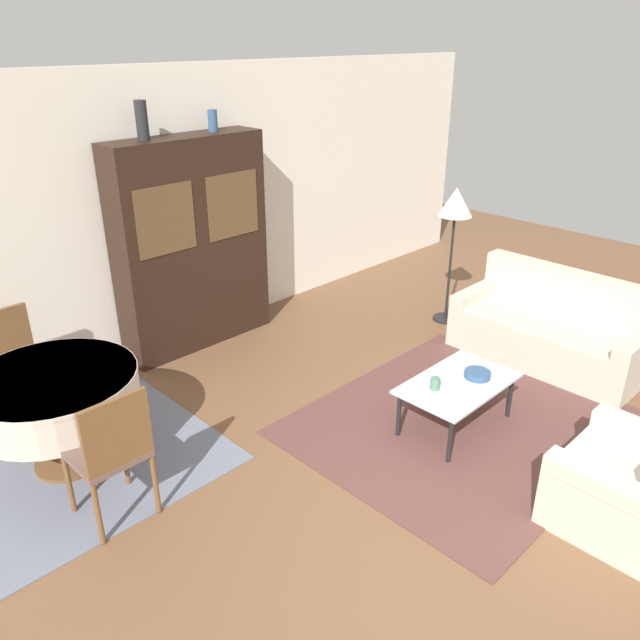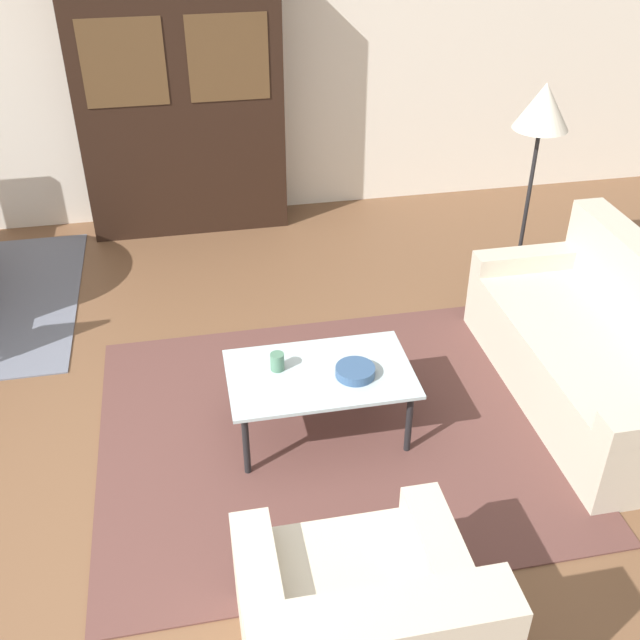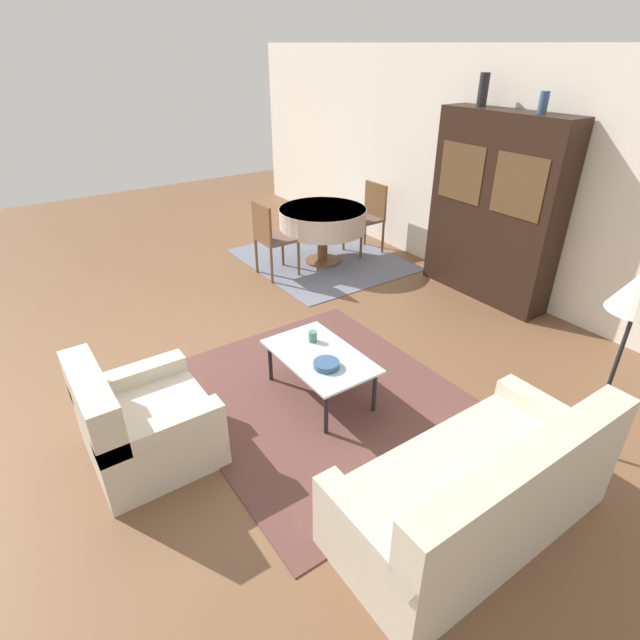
{
  "view_description": "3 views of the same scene",
  "coord_description": "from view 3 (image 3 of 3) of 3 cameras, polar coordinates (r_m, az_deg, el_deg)",
  "views": [
    {
      "loc": [
        -2.84,
        -1.66,
        2.95
      ],
      "look_at": [
        0.2,
        1.4,
        0.95
      ],
      "focal_mm": 35.0,
      "sensor_mm": 36.0,
      "label": 1
    },
    {
      "loc": [
        0.35,
        -2.49,
        2.84
      ],
      "look_at": [
        0.96,
        0.6,
        0.75
      ],
      "focal_mm": 42.0,
      "sensor_mm": 36.0,
      "label": 2
    },
    {
      "loc": [
        3.83,
        -1.38,
        2.69
      ],
      "look_at": [
        0.96,
        0.6,
        0.75
      ],
      "focal_mm": 28.0,
      "sensor_mm": 36.0,
      "label": 3
    }
  ],
  "objects": [
    {
      "name": "dining_rug",
      "position": [
        7.13,
        0.18,
        6.92
      ],
      "size": [
        2.22,
        1.92,
        0.01
      ],
      "color": "slate",
      "rests_on": "ground_plane"
    },
    {
      "name": "dining_chair_far",
      "position": [
        7.33,
        5.59,
        12.05
      ],
      "size": [
        0.44,
        0.44,
        0.97
      ],
      "rotation": [
        0.0,
        0.0,
        3.14
      ],
      "color": "brown",
      "rests_on": "dining_rug"
    },
    {
      "name": "dining_chair_near",
      "position": [
        6.45,
        -5.67,
        9.67
      ],
      "size": [
        0.44,
        0.44,
        0.97
      ],
      "color": "brown",
      "rests_on": "dining_rug"
    },
    {
      "name": "area_rug",
      "position": [
        4.36,
        0.33,
        -8.94
      ],
      "size": [
        2.55,
        2.17,
        0.01
      ],
      "color": "brown",
      "rests_on": "ground_plane"
    },
    {
      "name": "floor_lamp",
      "position": [
        3.74,
        32.58,
        1.9
      ],
      "size": [
        0.36,
        0.36,
        1.5
      ],
      "color": "black",
      "rests_on": "ground_plane"
    },
    {
      "name": "couch",
      "position": [
        3.35,
        17.61,
        -18.33
      ],
      "size": [
        0.85,
        1.78,
        0.85
      ],
      "rotation": [
        0.0,
        0.0,
        1.57
      ],
      "color": "beige",
      "rests_on": "ground_plane"
    },
    {
      "name": "vase_tall",
      "position": [
        6.13,
        18.16,
        23.73
      ],
      "size": [
        0.11,
        0.11,
        0.34
      ],
      "color": "#232328",
      "rests_on": "display_cabinet"
    },
    {
      "name": "coffee_table",
      "position": [
        4.19,
        0.0,
        -4.45
      ],
      "size": [
        0.99,
        0.6,
        0.41
      ],
      "color": "black",
      "rests_on": "area_rug"
    },
    {
      "name": "bowl",
      "position": [
        4.01,
        0.74,
        -5.1
      ],
      "size": [
        0.21,
        0.21,
        0.05
      ],
      "color": "#33517A",
      "rests_on": "coffee_table"
    },
    {
      "name": "ground_plane",
      "position": [
        4.89,
        -12.37,
        -5.14
      ],
      "size": [
        14.0,
        14.0,
        0.0
      ],
      "primitive_type": "plane",
      "color": "brown"
    },
    {
      "name": "vase_short",
      "position": [
        5.7,
        24.19,
        21.74
      ],
      "size": [
        0.09,
        0.09,
        0.2
      ],
      "color": "#33517A",
      "rests_on": "display_cabinet"
    },
    {
      "name": "cup",
      "position": [
        4.33,
        -0.84,
        -1.87
      ],
      "size": [
        0.07,
        0.07,
        0.1
      ],
      "color": "#4C7A60",
      "rests_on": "coffee_table"
    },
    {
      "name": "display_cabinet",
      "position": [
        6.1,
        19.28,
        11.84
      ],
      "size": [
        1.58,
        0.39,
        2.09
      ],
      "color": "black",
      "rests_on": "ground_plane"
    },
    {
      "name": "wall_back",
      "position": [
        6.45,
        18.23,
        15.69
      ],
      "size": [
        10.0,
        0.06,
        2.7
      ],
      "color": "silver",
      "rests_on": "ground_plane"
    },
    {
      "name": "armchair",
      "position": [
        3.88,
        -19.72,
        -11.09
      ],
      "size": [
        0.88,
        0.84,
        0.82
      ],
      "color": "beige",
      "rests_on": "ground_plane"
    },
    {
      "name": "dining_table",
      "position": [
        6.84,
        0.3,
        11.39
      ],
      "size": [
        1.17,
        1.17,
        0.76
      ],
      "color": "brown",
      "rests_on": "dining_rug"
    }
  ]
}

